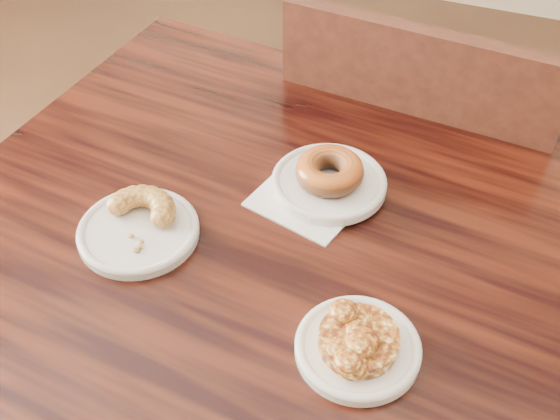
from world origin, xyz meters
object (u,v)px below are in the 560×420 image
at_px(cafe_table, 265,413).
at_px(glazed_donut, 330,171).
at_px(chair_far, 425,171).
at_px(cruller_fragment, 136,221).
at_px(apple_fritter, 359,338).

xyz_separation_m(cafe_table, glazed_donut, (0.04, 0.18, 0.41)).
relative_size(chair_far, cruller_fragment, 7.95).
distance_m(cafe_table, chair_far, 0.64).
height_order(cafe_table, glazed_donut, glazed_donut).
bearing_deg(glazed_donut, cruller_fragment, -139.74).
xyz_separation_m(chair_far, apple_fritter, (0.03, -0.70, 0.33)).
xyz_separation_m(glazed_donut, apple_fritter, (0.12, -0.26, -0.01)).
relative_size(glazed_donut, apple_fritter, 0.76).
xyz_separation_m(chair_far, glazed_donut, (-0.09, -0.44, 0.33)).
relative_size(cafe_table, glazed_donut, 9.82).
height_order(chair_far, cruller_fragment, chair_far).
bearing_deg(cafe_table, cruller_fragment, -172.01).
xyz_separation_m(chair_far, cruller_fragment, (-0.31, -0.62, 0.33)).
bearing_deg(chair_far, cruller_fragment, 69.37).
distance_m(cafe_table, glazed_donut, 0.45).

